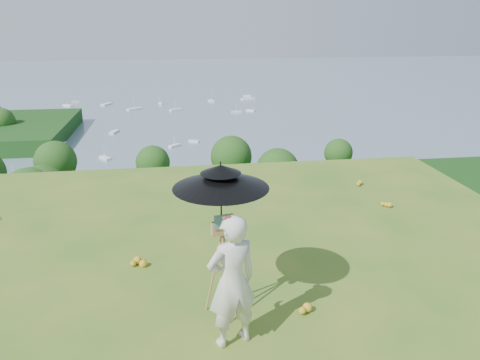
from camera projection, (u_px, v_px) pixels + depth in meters
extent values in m
plane|color=#3E7320|center=(186.00, 316.00, 6.50)|extent=(14.00, 14.00, 0.00)
cube|color=#10350E|center=(185.00, 351.00, 48.75)|extent=(140.00, 56.00, 22.00)
cube|color=#6E6458|center=(180.00, 241.00, 88.45)|extent=(170.00, 28.00, 8.00)
plane|color=slate|center=(173.00, 95.00, 242.05)|extent=(700.00, 700.00, 0.00)
imported|color=beige|center=(232.00, 282.00, 5.70)|extent=(0.75, 0.61, 1.77)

